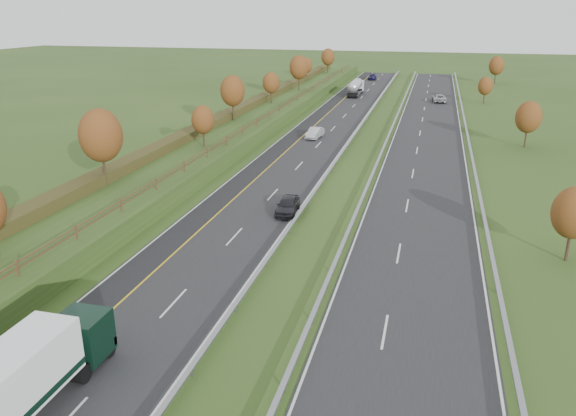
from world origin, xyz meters
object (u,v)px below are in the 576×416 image
at_px(car_silver_mid, 315,133).
at_px(car_oncoming, 439,98).
at_px(car_dark_near, 288,205).
at_px(road_tanker, 356,87).
at_px(car_small_far, 372,77).

height_order(car_silver_mid, car_oncoming, car_oncoming).
height_order(car_dark_near, car_oncoming, car_oncoming).
xyz_separation_m(road_tanker, car_oncoming, (18.57, -5.79, -1.01)).
bearing_deg(road_tanker, car_dark_near, -86.56).
relative_size(car_dark_near, car_oncoming, 0.81).
height_order(road_tanker, car_oncoming, road_tanker).
bearing_deg(car_small_far, road_tanker, -93.49).
height_order(car_silver_mid, car_small_far, car_silver_mid).
relative_size(car_silver_mid, car_small_far, 0.92).
height_order(car_small_far, car_oncoming, car_oncoming).
relative_size(road_tanker, car_silver_mid, 2.34).
relative_size(road_tanker, car_small_far, 2.14).
distance_m(car_dark_near, car_silver_mid, 33.72).
bearing_deg(road_tanker, car_oncoming, -17.32).
bearing_deg(car_dark_near, car_small_far, 88.22).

